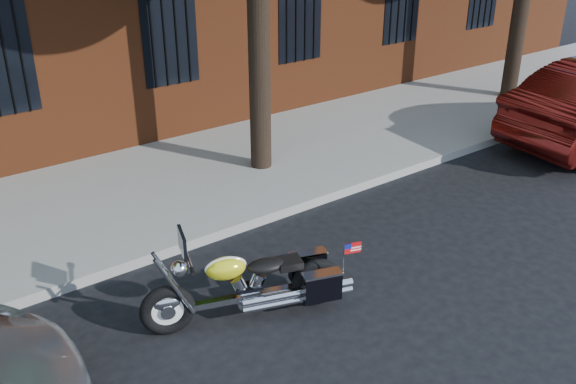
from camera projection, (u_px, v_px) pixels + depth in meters
ground at (350, 249)px, 8.91m from camera, size 120.00×120.00×0.00m
curb at (291, 208)px, 9.87m from camera, size 40.00×0.16×0.15m
sidewalk at (226, 169)px, 11.23m from camera, size 40.00×3.60×0.15m
motorcycle at (255, 286)px, 7.33m from camera, size 2.31×1.23×1.26m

